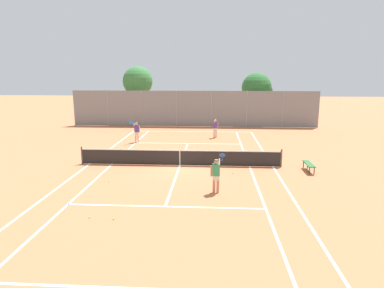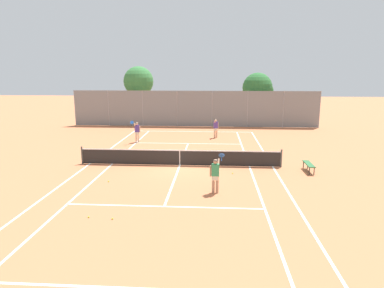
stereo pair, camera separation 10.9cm
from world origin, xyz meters
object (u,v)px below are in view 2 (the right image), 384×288
object	(u,v)px
loose_tennis_ball_4	(245,159)
courtside_bench	(309,164)
player_far_left	(137,131)
player_near_side	(215,173)
tree_behind_left	(138,82)
tree_behind_right	(259,89)
loose_tennis_ball_2	(112,219)
loose_tennis_ball_0	(233,173)
tennis_net	(180,157)
player_far_right	(216,127)
loose_tennis_ball_3	(108,181)
loose_tennis_ball_1	(89,217)

from	to	relation	value
loose_tennis_ball_4	courtside_bench	world-z (taller)	courtside_bench
player_far_left	player_near_side	bearing A→B (deg)	-61.20
player_far_left	tree_behind_left	xyz separation A→B (m)	(-2.13, 10.60, 3.45)
loose_tennis_ball_4	tree_behind_right	size ratio (longest dim) A/B	0.01
loose_tennis_ball_2	courtside_bench	distance (m)	11.48
courtside_bench	loose_tennis_ball_0	bearing A→B (deg)	-170.17
courtside_bench	loose_tennis_ball_2	bearing A→B (deg)	-142.49
tennis_net	player_near_side	xyz separation A→B (m)	(2.11, -4.59, 0.42)
player_far_right	loose_tennis_ball_0	xyz separation A→B (m)	(0.92, -10.49, -0.88)
player_near_side	loose_tennis_ball_3	world-z (taller)	player_near_side
loose_tennis_ball_3	tree_behind_left	distance (m)	21.26
tennis_net	loose_tennis_ball_3	distance (m)	4.74
loose_tennis_ball_4	tree_behind_right	xyz separation A→B (m)	(2.60, 15.39, 3.70)
loose_tennis_ball_4	tree_behind_right	bearing A→B (deg)	80.39
tennis_net	tree_behind_right	xyz separation A→B (m)	(6.65, 17.12, 3.23)
loose_tennis_ball_1	loose_tennis_ball_0	bearing A→B (deg)	46.78
loose_tennis_ball_0	tree_behind_right	bearing A→B (deg)	79.12
player_near_side	loose_tennis_ball_4	distance (m)	6.67
player_far_left	loose_tennis_ball_3	size ratio (longest dim) A/B	26.88
courtside_bench	tree_behind_left	distance (m)	22.89
tennis_net	loose_tennis_ball_2	size ratio (longest dim) A/B	181.82
loose_tennis_ball_4	tree_behind_right	distance (m)	16.04
player_near_side	player_far_left	distance (m)	12.81
player_near_side	loose_tennis_ball_0	bearing A→B (deg)	72.64
loose_tennis_ball_1	tree_behind_right	bearing A→B (deg)	69.30
player_near_side	loose_tennis_ball_4	bearing A→B (deg)	72.97
tree_behind_left	player_far_right	bearing A→B (deg)	-44.80
player_far_right	loose_tennis_ball_0	world-z (taller)	player_far_right
loose_tennis_ball_1	loose_tennis_ball_3	world-z (taller)	same
player_near_side	tree_behind_left	distance (m)	23.61
loose_tennis_ball_1	player_near_side	bearing A→B (deg)	32.70
tennis_net	courtside_bench	size ratio (longest dim) A/B	8.00
player_near_side	player_far_right	world-z (taller)	player_near_side
loose_tennis_ball_1	loose_tennis_ball_4	xyz separation A→B (m)	(6.77, 9.43, 0.00)
loose_tennis_ball_4	courtside_bench	bearing A→B (deg)	-37.61
loose_tennis_ball_2	tree_behind_right	size ratio (longest dim) A/B	0.01
loose_tennis_ball_3	tree_behind_right	bearing A→B (deg)	64.10
player_far_right	tennis_net	bearing A→B (deg)	-103.52
loose_tennis_ball_0	loose_tennis_ball_4	bearing A→B (deg)	73.28
loose_tennis_ball_0	tree_behind_right	xyz separation A→B (m)	(3.59, 18.66, 3.70)
player_far_left	tree_behind_left	size ratio (longest dim) A/B	0.29
loose_tennis_ball_4	player_far_right	bearing A→B (deg)	104.72
player_far_left	tree_behind_left	distance (m)	11.35
loose_tennis_ball_1	loose_tennis_ball_2	world-z (taller)	same
player_near_side	courtside_bench	distance (m)	6.47
loose_tennis_ball_3	tree_behind_right	size ratio (longest dim) A/B	0.01
tree_behind_right	tree_behind_left	bearing A→B (deg)	179.49
loose_tennis_ball_3	player_far_right	bearing A→B (deg)	66.15
courtside_bench	tree_behind_left	size ratio (longest dim) A/B	0.25
player_near_side	courtside_bench	bearing A→B (deg)	36.04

